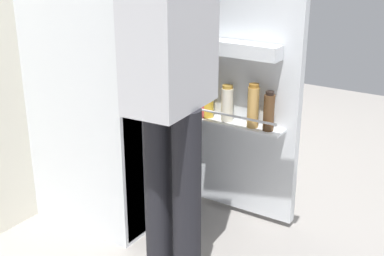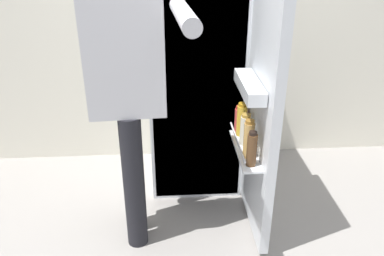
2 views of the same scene
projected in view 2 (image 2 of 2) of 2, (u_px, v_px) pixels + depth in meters
The scene contains 4 objects.
ground_plane at pixel (200, 220), 2.57m from camera, with size 6.06×6.06×0.00m, color gray.
kitchen_wall at pixel (191, 4), 2.87m from camera, with size 4.40×0.10×2.43m, color silver.
refrigerator at pixel (199, 76), 2.67m from camera, with size 0.67×1.24×1.62m.
person at pixel (129, 82), 2.02m from camera, with size 0.55×0.69×1.66m.
Camera 2 is at (-0.18, -2.03, 1.68)m, focal length 36.94 mm.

